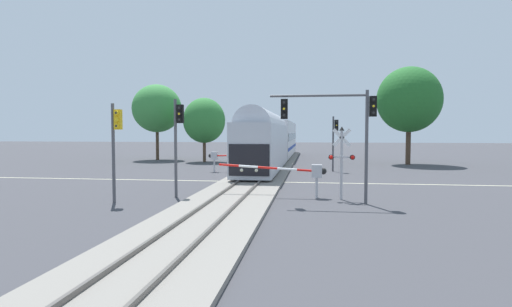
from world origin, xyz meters
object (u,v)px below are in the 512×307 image
commuter_train (275,139)px  traffic_signal_near_left (116,136)px  crossing_signal_mast (342,155)px  crossing_gate_far (223,156)px  traffic_signal_median (178,132)px  traffic_signal_near_right (338,118)px  oak_behind_train (204,121)px  maple_right_background (409,100)px  pine_left_background (157,109)px  crossing_gate_near (304,171)px  traffic_signal_far_side (335,135)px

commuter_train → traffic_signal_near_left: bearing=-101.4°
crossing_signal_mast → crossing_gate_far: bearing=124.6°
commuter_train → traffic_signal_median: bearing=-96.8°
traffic_signal_near_right → oak_behind_train: bearing=117.6°
commuter_train → crossing_gate_far: commuter_train is taller
crossing_signal_mast → traffic_signal_near_right: (-0.27, -1.22, 1.90)m
maple_right_background → oak_behind_train: maple_right_background is taller
traffic_signal_median → pine_left_background: 31.14m
traffic_signal_near_right → traffic_signal_near_left: bearing=-173.1°
crossing_gate_far → traffic_signal_median: (0.64, -14.08, 2.18)m
commuter_train → crossing_gate_far: (-3.69, -11.31, -1.38)m
crossing_signal_mast → traffic_signal_median: traffic_signal_median is taller
crossing_signal_mast → traffic_signal_median: (-8.76, -0.44, 1.23)m
commuter_train → pine_left_background: pine_left_background is taller
crossing_signal_mast → pine_left_background: size_ratio=0.40×
crossing_gate_near → crossing_signal_mast: bearing=-13.7°
crossing_gate_far → pine_left_background: pine_left_background is taller
maple_right_background → pine_left_background: maple_right_background is taller
commuter_train → traffic_signal_near_right: 26.78m
traffic_signal_near_left → traffic_signal_median: bearing=40.2°
pine_left_background → traffic_signal_median: bearing=-66.6°
crossing_gate_far → traffic_signal_far_side: traffic_signal_far_side is taller
crossing_signal_mast → oak_behind_train: bearing=119.1°
crossing_gate_near → traffic_signal_near_left: traffic_signal_near_left is taller
commuter_train → crossing_gate_near: (3.76, -24.48, -1.36)m
crossing_gate_near → traffic_signal_near_right: traffic_signal_near_right is taller
crossing_signal_mast → pine_left_background: bearing=126.9°
traffic_signal_median → maple_right_background: size_ratio=0.50×
commuter_train → pine_left_background: (-15.34, 3.07, 3.76)m
pine_left_background → oak_behind_train: bearing=-20.1°
oak_behind_train → traffic_signal_far_side: bearing=-34.2°
crossing_gate_far → maple_right_background: size_ratio=0.59×
traffic_signal_far_side → pine_left_background: (-21.56, 12.49, 3.21)m
crossing_signal_mast → traffic_signal_near_right: traffic_signal_near_right is taller
crossing_gate_near → traffic_signal_far_side: traffic_signal_far_side is taller
pine_left_background → traffic_signal_near_left: bearing=-72.3°
traffic_signal_near_right → traffic_signal_near_left: (-11.00, -1.34, -0.91)m
crossing_gate_near → traffic_signal_near_left: size_ratio=1.19×
maple_right_background → traffic_signal_far_side: bearing=-132.8°
crossing_signal_mast → traffic_signal_near_left: (-11.27, -2.56, 0.99)m
crossing_gate_far → oak_behind_train: size_ratio=0.83×
maple_right_background → traffic_signal_median: bearing=-125.2°
traffic_signal_near_left → oak_behind_train: size_ratio=0.66×
traffic_signal_far_side → commuter_train: bearing=123.4°
traffic_signal_near_right → traffic_signal_far_side: (0.78, 16.75, -0.93)m
traffic_signal_median → maple_right_background: 30.89m
traffic_signal_median → maple_right_background: (17.69, 25.08, 3.49)m
crossing_signal_mast → maple_right_background: (8.93, 24.64, 4.71)m
commuter_train → crossing_gate_near: commuter_train is taller
crossing_signal_mast → pine_left_background: 35.30m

